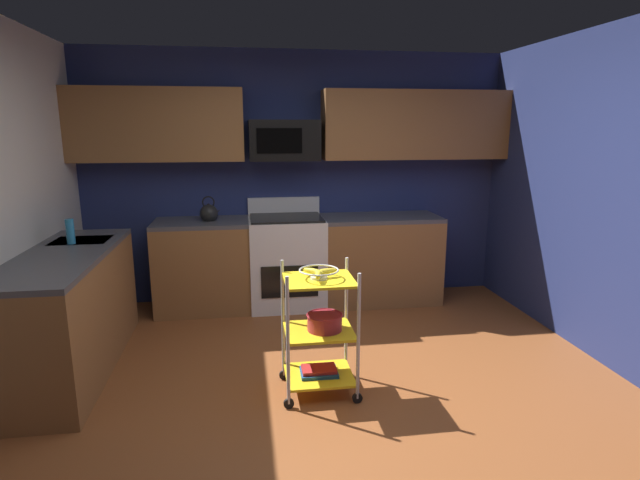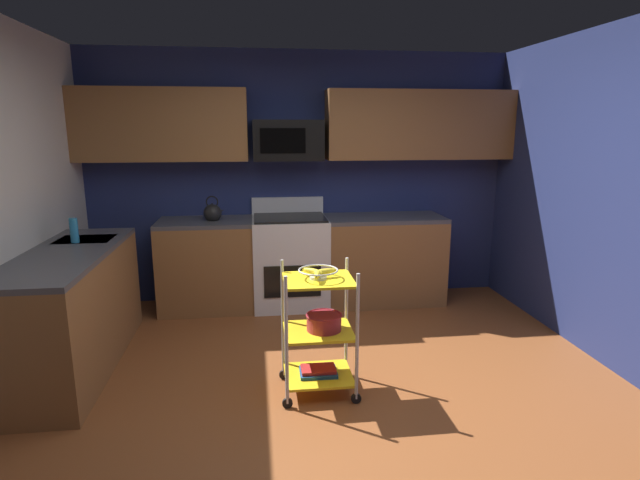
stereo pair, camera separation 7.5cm
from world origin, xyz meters
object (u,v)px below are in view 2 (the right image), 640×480
Objects in this scene: dish_soap_bottle at (74,230)px; fruit_bowl at (318,272)px; microwave at (288,140)px; mixing_bowl_large at (324,322)px; kettle at (213,213)px; book_stack at (318,371)px; oven_range at (290,260)px; rolling_cart at (318,331)px.

fruit_bowl is at bearing -26.92° from dish_soap_bottle.
microwave is at bearing 91.98° from fruit_bowl.
kettle reaches higher than mixing_bowl_large.
kettle reaches higher than book_stack.
book_stack is at bearing -87.92° from oven_range.
mixing_bowl_large is at bearing -0.00° from rolling_cart.
fruit_bowl is at bearing -65.47° from kettle.
dish_soap_bottle reaches higher than fruit_bowl.
mixing_bowl_large is (0.04, 0.00, -0.36)m from fruit_bowl.
oven_range is at bearing -89.74° from microwave.
kettle is (-0.77, -0.11, -0.70)m from microwave.
oven_range is 1.83m from mixing_bowl_large.
mixing_bowl_large is at bearing -26.43° from dish_soap_bottle.
oven_range is at bearing 92.08° from book_stack.
mixing_bowl_large is at bearing -86.68° from oven_range.
rolling_cart is 2.08m from kettle.
fruit_bowl is 1.08× the size of mixing_bowl_large.
kettle reaches higher than rolling_cart.
book_stack is (0.07, -1.93, -1.55)m from microwave.
mixing_bowl_large reaches higher than book_stack.
mixing_bowl_large is 2.18m from dish_soap_bottle.
oven_range is 1.83m from rolling_cart.
dish_soap_bottle reaches higher than mixing_bowl_large.
mixing_bowl_large is 0.95× the size of kettle.
microwave reaches higher than oven_range.
mixing_bowl_large is 1.26× the size of dish_soap_bottle.
rolling_cart is 3.47× the size of kettle.
book_stack is at bearing -88.02° from microwave.
rolling_cart is at bearing -26.92° from dish_soap_bottle.
mixing_bowl_large is (0.11, -1.93, -1.18)m from microwave.
oven_range is at bearing 0.29° from kettle.
microwave is 2.48m from book_stack.
microwave is (-0.00, 0.10, 1.22)m from oven_range.
microwave reaches higher than fruit_bowl.
kettle is (-0.83, 1.82, 0.12)m from fruit_bowl.
mixing_bowl_large is (0.11, -1.83, 0.04)m from oven_range.
oven_range is 1.20× the size of rolling_cart.
rolling_cart is at bearing -65.47° from kettle.
kettle is at bearing 114.53° from fruit_bowl.
fruit_bowl is 0.36m from mixing_bowl_large.
kettle is at bearing 114.53° from rolling_cart.
dish_soap_bottle is (-1.02, -0.88, 0.02)m from kettle.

